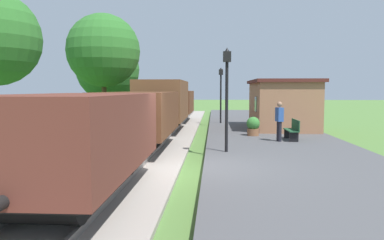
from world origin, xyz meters
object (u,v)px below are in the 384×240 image
lamp_post_far (221,85)px  tree_trackside_far (103,51)px  station_hut (282,104)px  bench_down_platform (263,114)px  freight_train (154,110)px  bench_near_hut (293,129)px  person_waiting (279,120)px  lamp_post_near (227,80)px  potted_planter (253,126)px  tree_field_left (108,69)px

lamp_post_far → tree_trackside_far: tree_trackside_far is taller
station_hut → bench_down_platform: bearing=94.9°
freight_train → bench_near_hut: 6.57m
person_waiting → lamp_post_near: lamp_post_near is taller
bench_near_hut → lamp_post_near: (-3.03, -3.26, 2.08)m
station_hut → lamp_post_near: 9.06m
bench_near_hut → person_waiting: size_ratio=0.88×
person_waiting → station_hut: bearing=-114.5°
person_waiting → bench_down_platform: bearing=-107.1°
bench_down_platform → person_waiting: 10.29m
lamp_post_far → potted_planter: bearing=-77.8°
tree_trackside_far → bench_near_hut: bearing=-26.6°
bench_near_hut → lamp_post_far: 8.96m
station_hut → tree_trackside_far: (-10.36, -0.06, 3.09)m
bench_down_platform → tree_trackside_far: tree_trackside_far is taller
station_hut → person_waiting: (-1.09, -5.47, -0.47)m
person_waiting → potted_planter: size_ratio=1.87×
bench_near_hut → person_waiting: bearing=-147.4°
potted_planter → bench_down_platform: bearing=79.2°
bench_near_hut → lamp_post_near: 4.92m
bench_near_hut → bench_down_platform: size_ratio=1.00×
person_waiting → potted_planter: bearing=-77.8°
freight_train → tree_trackside_far: bearing=134.3°
bench_down_platform → person_waiting: size_ratio=0.88×
freight_train → bench_down_platform: freight_train is taller
lamp_post_near → lamp_post_far: size_ratio=1.00×
tree_trackside_far → tree_field_left: (-1.32, 5.35, -0.78)m
freight_train → person_waiting: (5.71, -1.76, -0.30)m
lamp_post_near → lamp_post_far: bearing=90.0°
bench_near_hut → tree_field_left: (-11.26, 10.33, 3.24)m
station_hut → person_waiting: 5.59m
bench_down_platform → person_waiting: bearing=-93.8°
person_waiting → tree_trackside_far: size_ratio=0.25×
bench_down_platform → freight_train: bearing=-126.9°
potted_planter → lamp_post_far: (-1.45, 6.69, 2.08)m
freight_train → bench_down_platform: bearing=53.1°
bench_near_hut → tree_field_left: tree_field_left is taller
bench_down_platform → tree_field_left: tree_field_left is taller
tree_field_left → person_waiting: bearing=-45.4°
bench_near_hut → person_waiting: (-0.67, -0.43, 0.46)m
station_hut → bench_down_platform: size_ratio=3.87×
bench_near_hut → bench_down_platform: bearing=90.0°
tree_field_left → lamp_post_far: bearing=-14.7°
potted_planter → lamp_post_far: 7.15m
lamp_post_near → bench_down_platform: bearing=77.0°
lamp_post_near → tree_trackside_far: size_ratio=0.54×
station_hut → lamp_post_far: 4.80m
tree_trackside_far → tree_field_left: size_ratio=1.10×
person_waiting → lamp_post_near: bearing=36.9°
person_waiting → lamp_post_far: bearing=-88.0°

